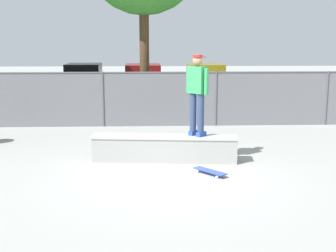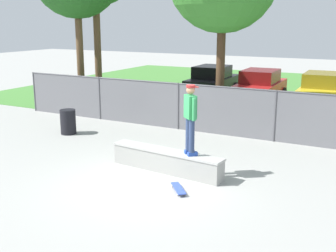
# 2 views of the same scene
# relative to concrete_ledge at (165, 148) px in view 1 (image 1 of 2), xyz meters

# --- Properties ---
(ground_plane) EXTENTS (80.00, 80.00, 0.00)m
(ground_plane) POSITION_rel_concrete_ledge_xyz_m (-0.00, -1.08, -0.31)
(ground_plane) COLOR #9E9E99
(grass_strip) EXTENTS (30.33, 20.00, 0.02)m
(grass_strip) POSITION_rel_concrete_ledge_xyz_m (-0.00, 14.69, -0.30)
(grass_strip) COLOR #478438
(grass_strip) RESTS_ON ground
(concrete_ledge) EXTENTS (3.39, 0.81, 0.62)m
(concrete_ledge) POSITION_rel_concrete_ledge_xyz_m (0.00, 0.00, 0.00)
(concrete_ledge) COLOR #999993
(concrete_ledge) RESTS_ON ground
(skateboarder) EXTENTS (0.46, 0.45, 1.84)m
(skateboarder) POSITION_rel_concrete_ledge_xyz_m (0.73, -0.07, 1.34)
(skateboarder) COLOR #2647A5
(skateboarder) RESTS_ON concrete_ledge
(skateboard) EXTENTS (0.67, 0.74, 0.09)m
(skateboard) POSITION_rel_concrete_ledge_xyz_m (0.91, -1.10, -0.24)
(skateboard) COLOR #334CB2
(skateboard) RESTS_ON ground
(chainlink_fence) EXTENTS (18.40, 0.07, 1.78)m
(chainlink_fence) POSITION_rel_concrete_ledge_xyz_m (-0.00, 4.39, 0.66)
(chainlink_fence) COLOR #4C4C51
(chainlink_fence) RESTS_ON ground
(car_black) EXTENTS (2.09, 4.24, 1.66)m
(car_black) POSITION_rel_concrete_ledge_xyz_m (-3.50, 11.93, 0.53)
(car_black) COLOR black
(car_black) RESTS_ON ground
(car_red) EXTENTS (2.09, 4.24, 1.66)m
(car_red) POSITION_rel_concrete_ledge_xyz_m (-0.65, 11.26, 0.53)
(car_red) COLOR #B21E1E
(car_red) RESTS_ON ground
(car_yellow) EXTENTS (2.09, 4.24, 1.66)m
(car_yellow) POSITION_rel_concrete_ledge_xyz_m (2.31, 11.41, 0.53)
(car_yellow) COLOR gold
(car_yellow) RESTS_ON ground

